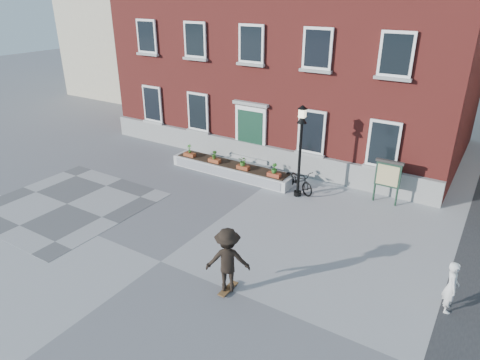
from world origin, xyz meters
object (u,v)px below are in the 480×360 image
Objects in this scene: notice_board at (388,175)px; skateboarder at (228,260)px; bystander at (451,287)px; lamp_post at (301,139)px; bicycle at (298,180)px.

notice_board is 8.41m from skateboarder.
bystander is 6.45m from notice_board.
notice_board is at bearing 15.01° from bystander.
skateboarder is (-5.51, -2.51, 0.29)m from bystander.
skateboarder reaches higher than notice_board.
skateboarder is at bearing -81.59° from lamp_post.
bystander is at bearing -98.44° from bicycle.
notice_board is at bearing -49.88° from bicycle.
lamp_post reaches higher than bystander.
bystander is (6.70, -4.75, 0.27)m from bicycle.
lamp_post is 3.77m from notice_board.
skateboarder reaches higher than bystander.
bystander is at bearing -33.45° from lamp_post.
bicycle is at bearing 99.36° from skateboarder.
bystander is at bearing -60.11° from notice_board.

